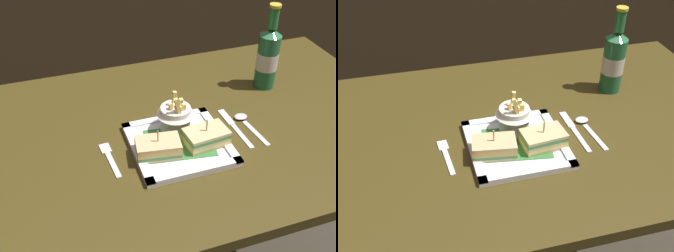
# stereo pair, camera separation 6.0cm
# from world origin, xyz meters

# --- Properties ---
(dining_table) EXTENTS (1.37, 0.74, 0.76)m
(dining_table) POSITION_xyz_m (0.00, 0.00, 0.58)
(dining_table) COLOR #3D3111
(dining_table) RESTS_ON ground_plane
(square_plate) EXTENTS (0.23, 0.23, 0.02)m
(square_plate) POSITION_xyz_m (0.03, -0.07, 0.77)
(square_plate) COLOR silver
(square_plate) RESTS_ON dining_table
(sandwich_half_left) EXTENTS (0.11, 0.08, 0.07)m
(sandwich_half_left) POSITION_xyz_m (-0.03, -0.09, 0.79)
(sandwich_half_left) COLOR #DAB37C
(sandwich_half_left) RESTS_ON square_plate
(sandwich_half_right) EXTENTS (0.11, 0.08, 0.07)m
(sandwich_half_right) POSITION_xyz_m (0.09, -0.09, 0.79)
(sandwich_half_right) COLOR tan
(sandwich_half_right) RESTS_ON square_plate
(fries_cup) EXTENTS (0.09, 0.09, 0.11)m
(fries_cup) POSITION_xyz_m (0.04, -0.02, 0.82)
(fries_cup) COLOR silver
(fries_cup) RESTS_ON square_plate
(beer_bottle) EXTENTS (0.06, 0.06, 0.25)m
(beer_bottle) POSITION_xyz_m (0.37, 0.12, 0.86)
(beer_bottle) COLOR #1F5F39
(beer_bottle) RESTS_ON dining_table
(fork) EXTENTS (0.03, 0.13, 0.00)m
(fork) POSITION_xyz_m (-0.14, -0.06, 0.77)
(fork) COLOR silver
(fork) RESTS_ON dining_table
(knife) EXTENTS (0.02, 0.17, 0.00)m
(knife) POSITION_xyz_m (0.19, -0.04, 0.77)
(knife) COLOR silver
(knife) RESTS_ON dining_table
(spoon) EXTENTS (0.04, 0.14, 0.01)m
(spoon) POSITION_xyz_m (0.23, -0.04, 0.77)
(spoon) COLOR silver
(spoon) RESTS_ON dining_table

